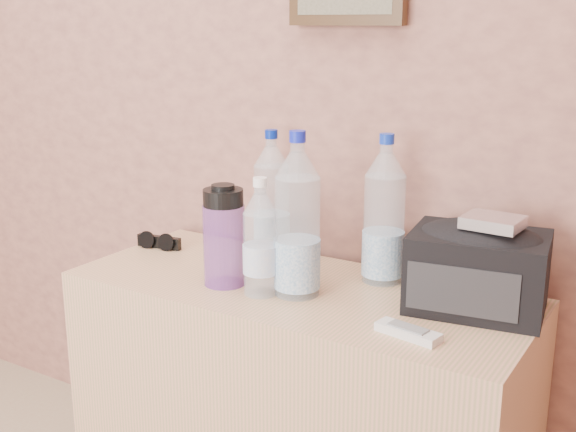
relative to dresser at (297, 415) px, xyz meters
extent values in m
cube|color=#A27E59|center=(0.00, 0.00, 0.00)|extent=(1.09, 0.46, 0.68)
cylinder|color=silver|center=(-0.17, 0.16, 0.49)|extent=(0.09, 0.09, 0.29)
cylinder|color=#061F92|center=(-0.17, 0.16, 0.67)|extent=(0.03, 0.03, 0.02)
cylinder|color=silver|center=(0.15, 0.14, 0.50)|extent=(0.10, 0.10, 0.31)
cylinder|color=#112FAB|center=(0.15, 0.14, 0.68)|extent=(0.03, 0.03, 0.02)
cylinder|color=silver|center=(0.02, -0.04, 0.50)|extent=(0.10, 0.10, 0.33)
cylinder|color=#121FB4|center=(0.02, -0.04, 0.70)|extent=(0.04, 0.04, 0.02)
cylinder|color=white|center=(-0.05, -0.08, 0.46)|extent=(0.08, 0.08, 0.23)
cylinder|color=white|center=(-0.05, -0.08, 0.60)|extent=(0.03, 0.03, 0.02)
cylinder|color=#783F9D|center=(-0.15, -0.08, 0.44)|extent=(0.10, 0.10, 0.19)
cylinder|color=black|center=(-0.15, -0.08, 0.56)|extent=(0.09, 0.09, 0.05)
cube|color=white|center=(0.33, -0.13, 0.35)|extent=(0.14, 0.07, 0.02)
cube|color=silver|center=(0.43, 0.06, 0.55)|extent=(0.12, 0.10, 0.02)
camera|label=1|loc=(0.82, -1.37, 0.94)|focal=45.00mm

